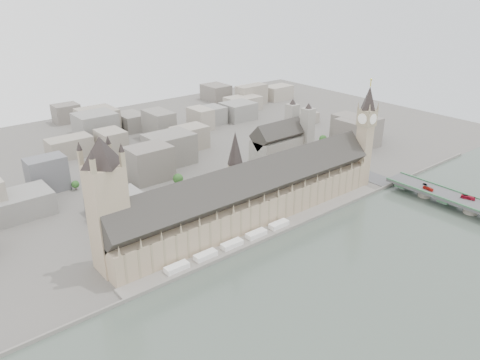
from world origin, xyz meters
TOP-DOWN VIEW (x-y plane):
  - ground at (0.00, 0.00)m, footprint 900.00×900.00m
  - river_thames at (0.00, -165.00)m, footprint 600.00×600.00m
  - embankment_wall at (0.00, -15.00)m, footprint 600.00×1.50m
  - river_terrace at (0.00, -7.50)m, footprint 270.00×15.00m
  - terrace_tents at (-40.00, -7.00)m, footprint 118.00×7.00m
  - palace_of_westminster at (0.00, 19.70)m, footprint 265.00×40.73m
  - elizabeth_tower at (138.00, 8.00)m, footprint 17.00×17.00m
  - victoria_tower at (-122.00, 26.00)m, footprint 30.00×30.00m
  - central_tower at (-10.00, 26.00)m, footprint 13.00×13.00m
  - westminster_bridge at (162.00, -87.50)m, footprint 25.00×325.00m
  - westminster_abbey at (110.92, 95.00)m, footprint 68.00×36.00m
  - city_skyline_inland at (0.00, 245.00)m, footprint 720.00×360.00m
  - park_trees at (-10.00, 60.00)m, footprint 110.00×30.00m
  - red_bus_north at (156.91, -54.99)m, footprint 3.39×10.50m
  - red_bus_south at (166.33, -88.43)m, footprint 6.23×12.41m
  - car_silver at (165.39, -46.93)m, footprint 2.00×4.38m
  - car_approach at (167.83, 56.35)m, footprint 4.35×6.10m

SIDE VIEW (x-z plane):
  - ground at x=0.00m, z-range 0.00..0.00m
  - river_thames at x=0.00m, z-range 0.00..0.00m
  - river_terrace at x=0.00m, z-range 0.00..2.00m
  - embankment_wall at x=0.00m, z-range 0.00..3.00m
  - terrace_tents at x=-40.00m, z-range 2.00..6.00m
  - westminster_bridge at x=162.00m, z-range 0.00..10.25m
  - park_trees at x=-10.00m, z-range 0.00..15.00m
  - car_silver at x=165.39m, z-range 10.25..11.64m
  - car_approach at x=167.83m, z-range 10.25..11.89m
  - red_bus_north at x=156.91m, z-range 10.25..13.12m
  - red_bus_south at x=166.33m, z-range 10.25..13.62m
  - city_skyline_inland at x=0.00m, z-range 0.00..38.00m
  - palace_of_westminster at x=0.00m, z-range -5.02..50.43m
  - westminster_abbey at x=110.92m, z-range -6.92..57.08m
  - victoria_tower at x=-122.00m, z-range 5.20..105.20m
  - central_tower at x=-10.00m, z-range 33.92..81.92m
  - elizabeth_tower at x=138.00m, z-range 4.34..111.84m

